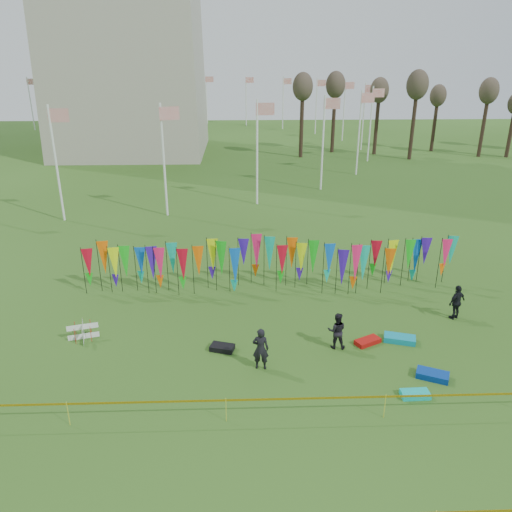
{
  "coord_description": "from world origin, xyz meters",
  "views": [
    {
      "loc": [
        -1.47,
        -14.68,
        10.96
      ],
      "look_at": [
        -0.72,
        6.0,
        2.65
      ],
      "focal_mm": 35.0,
      "sensor_mm": 36.0,
      "label": 1
    }
  ],
  "objects_px": {
    "kite_bag_turquoise": "(415,394)",
    "kite_bag_red": "(368,341)",
    "kite_bag_blue": "(432,375)",
    "kite_bag_black": "(222,348)",
    "person_left": "(261,349)",
    "person_right": "(457,302)",
    "person_mid": "(337,331)",
    "box_kite": "(83,332)",
    "kite_bag_teal": "(400,339)"
  },
  "relations": [
    {
      "from": "person_left",
      "to": "kite_bag_blue",
      "type": "bearing_deg",
      "value": 178.94
    },
    {
      "from": "box_kite",
      "to": "person_left",
      "type": "xyz_separation_m",
      "value": [
        7.27,
        -2.35,
        0.49
      ]
    },
    {
      "from": "person_left",
      "to": "person_right",
      "type": "xyz_separation_m",
      "value": [
        8.89,
        3.54,
        -0.04
      ]
    },
    {
      "from": "kite_bag_black",
      "to": "kite_bag_blue",
      "type": "bearing_deg",
      "value": -15.46
    },
    {
      "from": "person_right",
      "to": "kite_bag_turquoise",
      "type": "distance_m",
      "value": 6.57
    },
    {
      "from": "person_right",
      "to": "kite_bag_blue",
      "type": "distance_m",
      "value": 5.16
    },
    {
      "from": "kite_bag_black",
      "to": "kite_bag_teal",
      "type": "distance_m",
      "value": 7.32
    },
    {
      "from": "person_left",
      "to": "box_kite",
      "type": "bearing_deg",
      "value": -11.26
    },
    {
      "from": "person_right",
      "to": "kite_bag_teal",
      "type": "xyz_separation_m",
      "value": [
        -3.06,
        -1.85,
        -0.69
      ]
    },
    {
      "from": "kite_bag_blue",
      "to": "person_mid",
      "type": "bearing_deg",
      "value": 145.36
    },
    {
      "from": "kite_bag_teal",
      "to": "kite_bag_blue",
      "type": "bearing_deg",
      "value": -80.21
    },
    {
      "from": "person_mid",
      "to": "kite_bag_teal",
      "type": "height_order",
      "value": "person_mid"
    },
    {
      "from": "box_kite",
      "to": "kite_bag_teal",
      "type": "xyz_separation_m",
      "value": [
        13.09,
        -0.66,
        -0.23
      ]
    },
    {
      "from": "kite_bag_red",
      "to": "kite_bag_teal",
      "type": "bearing_deg",
      "value": 4.89
    },
    {
      "from": "person_left",
      "to": "kite_bag_black",
      "type": "xyz_separation_m",
      "value": [
        -1.48,
        1.29,
        -0.74
      ]
    },
    {
      "from": "kite_bag_turquoise",
      "to": "person_mid",
      "type": "bearing_deg",
      "value": 123.81
    },
    {
      "from": "kite_bag_turquoise",
      "to": "kite_bag_red",
      "type": "xyz_separation_m",
      "value": [
        -0.81,
        3.47,
        0.0
      ]
    },
    {
      "from": "kite_bag_blue",
      "to": "kite_bag_teal",
      "type": "height_order",
      "value": "kite_bag_teal"
    },
    {
      "from": "kite_bag_blue",
      "to": "kite_bag_red",
      "type": "relative_size",
      "value": 1.06
    },
    {
      "from": "person_left",
      "to": "kite_bag_turquoise",
      "type": "relative_size",
      "value": 1.73
    },
    {
      "from": "kite_bag_red",
      "to": "kite_bag_black",
      "type": "distance_m",
      "value": 5.95
    },
    {
      "from": "kite_bag_turquoise",
      "to": "kite_bag_red",
      "type": "distance_m",
      "value": 3.56
    },
    {
      "from": "person_mid",
      "to": "kite_bag_blue",
      "type": "relative_size",
      "value": 1.36
    },
    {
      "from": "person_mid",
      "to": "kite_bag_black",
      "type": "relative_size",
      "value": 1.65
    },
    {
      "from": "kite_bag_blue",
      "to": "person_right",
      "type": "bearing_deg",
      "value": 59.14
    },
    {
      "from": "kite_bag_blue",
      "to": "kite_bag_red",
      "type": "distance_m",
      "value": 3.02
    },
    {
      "from": "person_left",
      "to": "kite_bag_red",
      "type": "bearing_deg",
      "value": -153.94
    },
    {
      "from": "box_kite",
      "to": "kite_bag_red",
      "type": "relative_size",
      "value": 0.66
    },
    {
      "from": "box_kite",
      "to": "person_mid",
      "type": "bearing_deg",
      "value": -5.58
    },
    {
      "from": "kite_bag_blue",
      "to": "kite_bag_red",
      "type": "xyz_separation_m",
      "value": [
        -1.8,
        2.42,
        -0.02
      ]
    },
    {
      "from": "person_left",
      "to": "person_right",
      "type": "bearing_deg",
      "value": -151.64
    },
    {
      "from": "kite_bag_blue",
      "to": "kite_bag_black",
      "type": "xyz_separation_m",
      "value": [
        -7.74,
        2.14,
        -0.01
      ]
    },
    {
      "from": "person_right",
      "to": "kite_bag_turquoise",
      "type": "relative_size",
      "value": 1.66
    },
    {
      "from": "kite_bag_black",
      "to": "kite_bag_teal",
      "type": "xyz_separation_m",
      "value": [
        7.31,
        0.4,
        0.01
      ]
    },
    {
      "from": "person_left",
      "to": "person_right",
      "type": "distance_m",
      "value": 9.56
    },
    {
      "from": "kite_bag_teal",
      "to": "person_right",
      "type": "bearing_deg",
      "value": 31.14
    },
    {
      "from": "person_mid",
      "to": "kite_bag_turquoise",
      "type": "bearing_deg",
      "value": 131.77
    },
    {
      "from": "person_left",
      "to": "kite_bag_teal",
      "type": "relative_size",
      "value": 1.35
    },
    {
      "from": "kite_bag_blue",
      "to": "kite_bag_teal",
      "type": "bearing_deg",
      "value": 99.79
    },
    {
      "from": "kite_bag_black",
      "to": "person_mid",
      "type": "bearing_deg",
      "value": 0.5
    },
    {
      "from": "box_kite",
      "to": "kite_bag_black",
      "type": "xyz_separation_m",
      "value": [
        5.79,
        -1.05,
        -0.25
      ]
    },
    {
      "from": "person_right",
      "to": "kite_bag_red",
      "type": "distance_m",
      "value": 4.89
    },
    {
      "from": "kite_bag_turquoise",
      "to": "kite_bag_blue",
      "type": "distance_m",
      "value": 1.45
    },
    {
      "from": "person_mid",
      "to": "kite_bag_teal",
      "type": "relative_size",
      "value": 1.22
    },
    {
      "from": "kite_bag_turquoise",
      "to": "kite_bag_black",
      "type": "xyz_separation_m",
      "value": [
        -6.75,
        3.19,
        0.01
      ]
    },
    {
      "from": "person_mid",
      "to": "kite_bag_black",
      "type": "distance_m",
      "value": 4.63
    },
    {
      "from": "box_kite",
      "to": "person_left",
      "type": "relative_size",
      "value": 0.42
    },
    {
      "from": "kite_bag_turquoise",
      "to": "kite_bag_red",
      "type": "bearing_deg",
      "value": 103.06
    },
    {
      "from": "person_mid",
      "to": "kite_bag_blue",
      "type": "height_order",
      "value": "person_mid"
    },
    {
      "from": "box_kite",
      "to": "person_right",
      "type": "height_order",
      "value": "person_right"
    }
  ]
}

